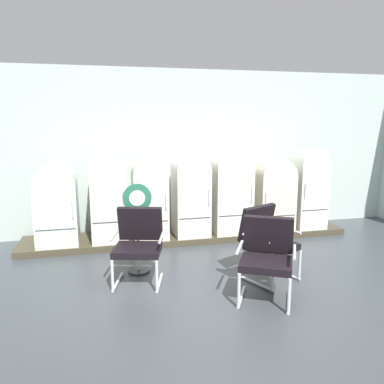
{
  "coord_description": "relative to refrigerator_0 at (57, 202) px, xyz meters",
  "views": [
    {
      "loc": [
        -1.54,
        -3.72,
        2.19
      ],
      "look_at": [
        -0.0,
        2.75,
        0.94
      ],
      "focal_mm": 35.65,
      "sensor_mm": 36.0,
      "label": 1
    }
  ],
  "objects": [
    {
      "name": "refrigerator_1",
      "position": [
        0.86,
        -0.01,
        0.11
      ],
      "size": [
        0.61,
        0.68,
        1.57
      ],
      "color": "silver",
      "rests_on": "display_plinth"
    },
    {
      "name": "display_plinth",
      "position": [
        2.32,
        0.1,
        -0.78
      ],
      "size": [
        6.01,
        0.95,
        0.11
      ],
      "primitive_type": "cube",
      "color": "#423B2A",
      "rests_on": "ground"
    },
    {
      "name": "refrigerator_0",
      "position": [
        0.0,
        0.0,
        0.0
      ],
      "size": [
        0.68,
        0.7,
        1.39
      ],
      "color": "silver",
      "rests_on": "display_plinth"
    },
    {
      "name": "refrigerator_6",
      "position": [
        4.68,
        -0.05,
        0.11
      ],
      "size": [
        0.59,
        0.61,
        1.57
      ],
      "color": "silver",
      "rests_on": "display_plinth"
    },
    {
      "name": "armchair_right",
      "position": [
        2.96,
        -1.93,
        -0.26
      ],
      "size": [
        0.85,
        0.85,
        1.02
      ],
      "color": "silver",
      "rests_on": "ground"
    },
    {
      "name": "refrigerator_5",
      "position": [
        3.95,
        -0.01,
        0.0
      ],
      "size": [
        0.69,
        0.69,
        1.4
      ],
      "color": "beige",
      "rests_on": "display_plinth"
    },
    {
      "name": "sign_stand",
      "position": [
        1.24,
        -1.33,
        -0.24
      ],
      "size": [
        0.41,
        0.32,
        1.32
      ],
      "color": "#2D2D30",
      "rests_on": "ground"
    },
    {
      "name": "refrigerator_2",
      "position": [
        1.57,
        -0.04,
        0.05
      ],
      "size": [
        0.6,
        0.62,
        1.47
      ],
      "color": "silver",
      "rests_on": "display_plinth"
    },
    {
      "name": "armchair_left",
      "position": [
        1.22,
        -1.64,
        -0.26
      ],
      "size": [
        0.78,
        0.79,
        1.02
      ],
      "color": "silver",
      "rests_on": "ground"
    },
    {
      "name": "ground",
      "position": [
        2.32,
        -2.93,
        -0.86
      ],
      "size": [
        12.0,
        10.0,
        0.05
      ],
      "primitive_type": "cube",
      "color": "#373C40"
    },
    {
      "name": "armchair_center",
      "position": [
        2.71,
        -2.52,
        -0.26
      ],
      "size": [
        0.86,
        0.87,
        1.02
      ],
      "color": "silver",
      "rests_on": "ground"
    },
    {
      "name": "refrigerator_4",
      "position": [
        3.09,
        -0.01,
        0.11
      ],
      "size": [
        0.7,
        0.69,
        1.58
      ],
      "color": "silver",
      "rests_on": "display_plinth"
    },
    {
      "name": "back_wall",
      "position": [
        2.32,
        0.73,
        0.75
      ],
      "size": [
        11.76,
        0.12,
        3.16
      ],
      "color": "#B5C7BF",
      "rests_on": "ground"
    },
    {
      "name": "refrigerator_3",
      "position": [
        2.33,
        -0.01,
        0.08
      ],
      "size": [
        0.62,
        0.69,
        1.52
      ],
      "color": "silver",
      "rests_on": "display_plinth"
    }
  ]
}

